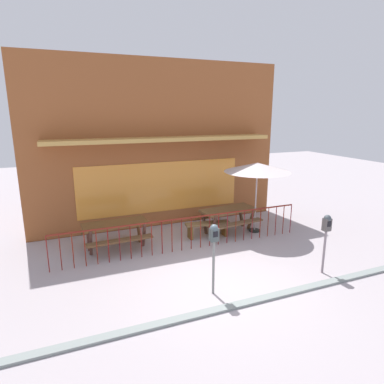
{
  "coord_description": "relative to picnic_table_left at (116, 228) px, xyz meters",
  "views": [
    {
      "loc": [
        -3.13,
        -6.07,
        3.83
      ],
      "look_at": [
        0.33,
        2.45,
        1.58
      ],
      "focal_mm": 30.67,
      "sensor_mm": 36.0,
      "label": 1
    }
  ],
  "objects": [
    {
      "name": "picnic_table_left",
      "position": [
        0.0,
        0.0,
        0.0
      ],
      "size": [
        1.87,
        1.45,
        0.79
      ],
      "color": "brown",
      "rests_on": "ground"
    },
    {
      "name": "curb_edge",
      "position": [
        1.84,
        -3.86,
        -0.61
      ],
      "size": [
        12.04,
        0.2,
        0.11
      ],
      "primitive_type": "cube",
      "color": "gray",
      "rests_on": "ground"
    },
    {
      "name": "patio_bench",
      "position": [
        2.8,
        -0.19,
        -0.26
      ],
      "size": [
        1.43,
        0.51,
        0.48
      ],
      "color": "brown",
      "rests_on": "ground"
    },
    {
      "name": "patio_umbrella",
      "position": [
        4.46,
        -0.3,
        1.51
      ],
      "size": [
        2.1,
        2.1,
        2.28
      ],
      "color": "black",
      "rests_on": "ground"
    },
    {
      "name": "patio_fence_front",
      "position": [
        1.84,
        -0.85,
        0.05
      ],
      "size": [
        7.25,
        0.04,
        0.97
      ],
      "color": "maroon",
      "rests_on": "ground"
    },
    {
      "name": "pub_storefront",
      "position": [
        1.84,
        1.69,
        2.13
      ],
      "size": [
        8.6,
        1.27,
        5.5
      ],
      "color": "#502F1A",
      "rests_on": "ground"
    },
    {
      "name": "parking_meter_near",
      "position": [
        4.42,
        -3.38,
        0.53
      ],
      "size": [
        0.18,
        0.17,
        1.48
      ],
      "color": "slate",
      "rests_on": "ground"
    },
    {
      "name": "ground",
      "position": [
        1.84,
        -2.91,
        -0.61
      ],
      "size": [
        40.0,
        40.0,
        0.0
      ],
      "primitive_type": "plane",
      "color": "#A3999D"
    },
    {
      "name": "picnic_table_right",
      "position": [
        3.63,
        0.02,
        0.0
      ],
      "size": [
        1.95,
        1.57,
        0.79
      ],
      "color": "brown",
      "rests_on": "ground"
    },
    {
      "name": "parking_meter_far",
      "position": [
        1.53,
        -3.23,
        0.61
      ],
      "size": [
        0.18,
        0.17,
        1.58
      ],
      "color": "slate",
      "rests_on": "ground"
    }
  ]
}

